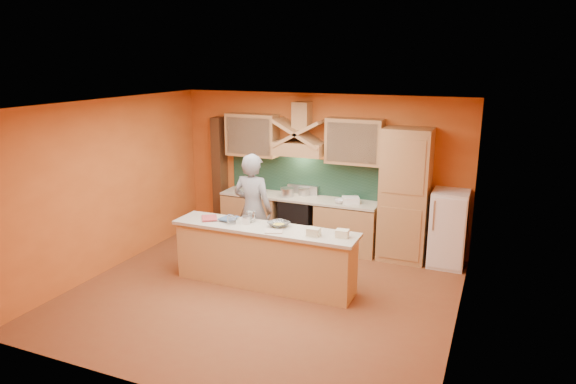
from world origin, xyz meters
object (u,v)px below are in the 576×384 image
at_px(fridge, 448,229).
at_px(kitchen_scale, 246,220).
at_px(mixing_bowl, 279,224).
at_px(person, 253,210).
at_px(stove, 298,221).

xyz_separation_m(fridge, kitchen_scale, (-2.83, -1.85, 0.35)).
bearing_deg(mixing_bowl, fridge, 38.10).
height_order(fridge, mixing_bowl, fridge).
bearing_deg(person, kitchen_scale, 110.16).
distance_m(fridge, person, 3.28).
relative_size(stove, mixing_bowl, 2.90).
height_order(stove, fridge, fridge).
bearing_deg(stove, fridge, 0.00).
distance_m(stove, fridge, 2.71).
bearing_deg(person, mixing_bowl, 143.32).
distance_m(fridge, kitchen_scale, 3.40).
bearing_deg(fridge, kitchen_scale, -146.83).
bearing_deg(fridge, person, -158.28).
relative_size(stove, kitchen_scale, 7.41).
bearing_deg(mixing_bowl, person, 140.95).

